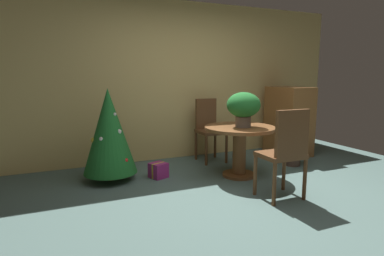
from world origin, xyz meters
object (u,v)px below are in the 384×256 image
wooden_chair_far (209,127)px  wooden_cabinet (289,121)px  round_dining_table (240,141)px  potted_plant (293,149)px  holiday_tree (109,131)px  wooden_chair_near (285,149)px  gift_box_purple (158,170)px  flower_vase (244,106)px

wooden_chair_far → wooden_cabinet: (1.51, -0.17, 0.03)m
round_dining_table → potted_plant: bearing=7.3°
holiday_tree → wooden_chair_far: bearing=13.7°
round_dining_table → potted_plant: round_dining_table is taller
round_dining_table → wooden_cabinet: bearing=27.4°
wooden_chair_near → holiday_tree: 2.25m
wooden_chair_near → wooden_cabinet: (1.51, 1.73, 0.01)m
wooden_chair_near → gift_box_purple: bearing=128.3°
round_dining_table → wooden_chair_far: size_ratio=0.96×
wooden_cabinet → holiday_tree: bearing=-175.7°
holiday_tree → wooden_cabinet: bearing=4.3°
gift_box_purple → wooden_cabinet: (2.56, 0.39, 0.50)m
potted_plant → round_dining_table: bearing=-172.7°
holiday_tree → gift_box_purple: holiday_tree is taller
wooden_chair_near → potted_plant: wooden_chair_near is taller
gift_box_purple → potted_plant: potted_plant is taller
wooden_chair_near → gift_box_purple: (-1.06, 1.34, -0.49)m
potted_plant → wooden_chair_far: bearing=142.6°
wooden_chair_far → wooden_cabinet: 1.52m
round_dining_table → wooden_chair_near: size_ratio=0.94×
wooden_chair_near → gift_box_purple: wooden_chair_near is taller
wooden_chair_near → wooden_cabinet: size_ratio=0.87×
flower_vase → potted_plant: flower_vase is taller
flower_vase → holiday_tree: holiday_tree is taller
round_dining_table → wooden_cabinet: 1.70m
flower_vase → potted_plant: bearing=10.2°
wooden_chair_far → round_dining_table: bearing=-90.0°
holiday_tree → potted_plant: bearing=-8.4°
holiday_tree → wooden_chair_near: bearing=-41.7°
round_dining_table → flower_vase: bearing=-72.8°
wooden_chair_far → potted_plant: wooden_chair_far is taller
round_dining_table → holiday_tree: (-1.68, 0.54, 0.17)m
wooden_chair_far → gift_box_purple: size_ratio=3.75×
holiday_tree → gift_box_purple: size_ratio=4.56×
flower_vase → wooden_chair_far: (-0.02, 1.00, -0.42)m
wooden_chair_near → wooden_chair_far: bearing=90.0°
flower_vase → wooden_cabinet: (1.49, 0.83, -0.39)m
wooden_chair_far → wooden_chair_near: bearing=-90.0°
gift_box_purple → potted_plant: bearing=-6.8°
wooden_chair_near → potted_plant: bearing=45.6°
flower_vase → holiday_tree: size_ratio=0.38×
gift_box_purple → potted_plant: (2.12, -0.25, 0.16)m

